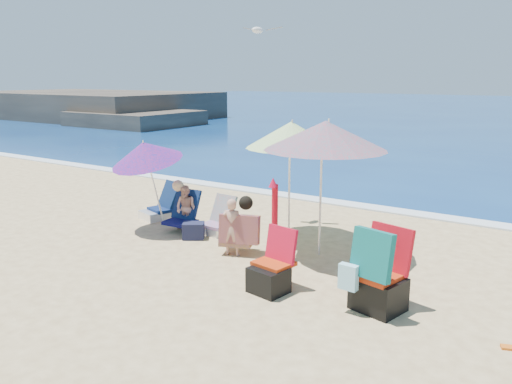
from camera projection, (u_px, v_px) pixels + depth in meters
The scene contains 18 objects.
ground at pixel (237, 273), 8.11m from camera, with size 120.00×120.00×0.00m.
foam at pixel (360, 206), 12.26m from camera, with size 120.00×0.50×0.04m.
headland at pixel (94, 110), 38.67m from camera, with size 20.50×11.50×2.60m.
umbrella_turquoise at pixel (325, 136), 8.49m from camera, with size 2.42×2.42×2.38m.
umbrella_striped at pixel (291, 135), 9.51m from camera, with size 2.11×2.11×2.28m.
umbrella_blue at pixel (145, 152), 10.06m from camera, with size 1.59×1.64×1.95m.
furled_umbrella at pixel (274, 214), 8.63m from camera, with size 0.17×0.23×1.43m.
chair_navy at pixel (160, 209), 11.24m from camera, with size 0.79×0.91×0.79m.
chair_rainbow at pixel (217, 223), 10.17m from camera, with size 0.59×0.68×0.73m.
camp_chair_left at pixel (271, 273), 7.39m from camera, with size 0.61×0.69×0.91m.
camp_chair_right at pixel (377, 280), 6.76m from camera, with size 0.80×0.84×1.17m.
person_center at pixel (236, 227), 8.86m from camera, with size 0.83×0.66×1.03m.
person_left at pixel (185, 208), 10.27m from camera, with size 0.65×0.72×1.04m.
bag_navy_a at pixel (193, 231), 9.82m from camera, with size 0.50×0.47×0.32m.
bag_black_a at pixel (181, 213), 11.21m from camera, with size 0.34×0.25×0.25m.
bag_black_b at pixel (374, 289), 7.26m from camera, with size 0.30×0.24×0.20m.
orange_item at pixel (511, 348), 5.86m from camera, with size 0.24×0.17×0.03m.
seagull at pixel (258, 30), 10.26m from camera, with size 0.79×0.38×0.13m.
Camera 1 is at (4.43, -6.21, 3.05)m, focal length 35.90 mm.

